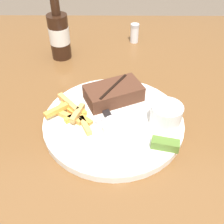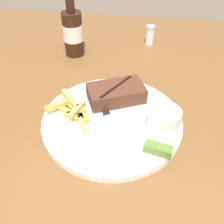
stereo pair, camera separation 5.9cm
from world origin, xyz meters
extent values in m
cube|color=brown|center=(0.00, 0.00, 0.73)|extent=(1.44, 1.31, 0.04)
cylinder|color=brown|center=(-0.66, 0.60, 0.35)|extent=(0.06, 0.06, 0.71)
cylinder|color=white|center=(0.00, 0.00, 0.75)|extent=(0.32, 0.32, 0.01)
cylinder|color=white|center=(0.00, 0.00, 0.76)|extent=(0.32, 0.32, 0.00)
cube|color=#512D1E|center=(0.00, 0.07, 0.78)|extent=(0.16, 0.12, 0.04)
cube|color=black|center=(0.00, 0.07, 0.80)|extent=(0.07, 0.10, 0.00)
cube|color=tan|center=(-0.08, 0.00, 0.78)|extent=(0.03, 0.06, 0.01)
cube|color=gold|center=(-0.08, 0.00, 0.77)|extent=(0.07, 0.06, 0.01)
cube|color=gold|center=(-0.13, 0.01, 0.78)|extent=(0.05, 0.05, 0.01)
cube|color=gold|center=(-0.09, 0.00, 0.77)|extent=(0.05, 0.04, 0.01)
cube|color=gold|center=(-0.12, 0.04, 0.77)|extent=(0.02, 0.05, 0.01)
cube|color=#EE9E4B|center=(-0.11, 0.00, 0.77)|extent=(0.07, 0.05, 0.01)
cube|color=#F1AF56|center=(-0.06, -0.03, 0.77)|extent=(0.04, 0.06, 0.01)
cube|color=#EDA655|center=(-0.11, 0.04, 0.78)|extent=(0.06, 0.07, 0.01)
cylinder|color=white|center=(0.12, -0.02, 0.79)|extent=(0.07, 0.07, 0.05)
cylinder|color=beige|center=(0.12, -0.02, 0.81)|extent=(0.06, 0.06, 0.01)
cylinder|color=silver|center=(0.01, -0.05, 0.78)|extent=(0.06, 0.06, 0.03)
cylinder|color=#B22319|center=(0.01, -0.05, 0.79)|extent=(0.05, 0.05, 0.01)
cube|color=#567A2D|center=(0.11, -0.09, 0.77)|extent=(0.06, 0.03, 0.02)
cube|color=#B7B7BC|center=(-0.09, -0.04, 0.77)|extent=(0.09, 0.06, 0.00)
cube|color=#B7B7BC|center=(-0.02, -0.02, 0.77)|extent=(0.03, 0.02, 0.00)
cube|color=#B7B7BC|center=(-0.03, -0.01, 0.77)|extent=(0.03, 0.02, 0.00)
cube|color=#B7B7BC|center=(-0.03, -0.01, 0.77)|extent=(0.03, 0.02, 0.00)
cube|color=#B7B7BC|center=(-0.04, 0.08, 0.77)|extent=(0.06, 0.11, 0.00)
cube|color=black|center=(-0.01, 0.00, 0.77)|extent=(0.03, 0.06, 0.01)
cylinder|color=black|center=(-0.17, 0.31, 0.81)|extent=(0.06, 0.06, 0.14)
cylinder|color=silver|center=(-0.17, 0.31, 0.82)|extent=(0.06, 0.06, 0.05)
cylinder|color=black|center=(-0.17, 0.31, 0.92)|extent=(0.03, 0.03, 0.07)
cylinder|color=white|center=(0.07, 0.42, 0.77)|extent=(0.03, 0.03, 0.05)
cylinder|color=#B7B7BC|center=(0.07, 0.42, 0.81)|extent=(0.03, 0.03, 0.01)
camera|label=1|loc=(0.00, -0.44, 1.18)|focal=42.00mm
camera|label=2|loc=(0.06, -0.44, 1.18)|focal=42.00mm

